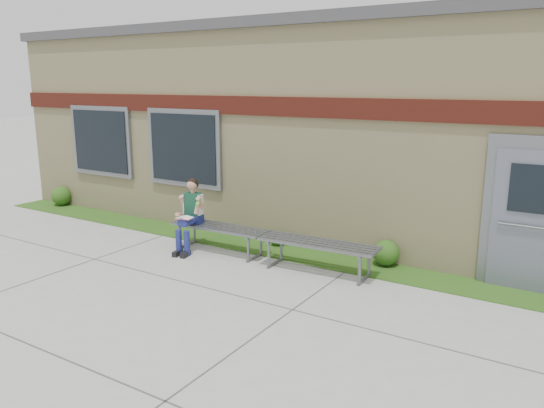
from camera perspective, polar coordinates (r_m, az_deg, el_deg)
The scene contains 9 objects.
ground at distance 7.51m, azimuth -6.49°, elevation -10.93°, with size 80.00×80.00×0.00m, color #9E9E99.
grass_strip at distance 9.53m, azimuth 3.27°, elevation -5.52°, with size 16.00×0.80×0.02m, color #1D4E14.
school_building at distance 12.16m, azimuth 11.17°, elevation 8.36°, with size 16.20×6.22×4.20m.
bench_left at distance 9.67m, azimuth -5.66°, elevation -3.02°, with size 1.89×0.57×0.49m.
bench_right at distance 8.64m, azimuth 4.97°, elevation -4.84°, with size 2.00×0.66×0.51m.
girl at distance 9.75m, azimuth -8.81°, elevation -0.93°, with size 0.49×0.79×1.33m.
shrub_west at distance 14.24m, azimuth -21.71°, elevation 0.81°, with size 0.47×0.47×0.47m, color #1D4E14.
shrub_mid at distance 10.01m, azimuth 0.62°, elevation -3.70°, with size 0.28×0.28×0.28m, color #1D4E14.
shrub_east at distance 9.12m, azimuth 12.17°, elevation -5.16°, with size 0.44×0.44×0.44m, color #1D4E14.
Camera 1 is at (4.31, -5.35, 3.03)m, focal length 35.00 mm.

